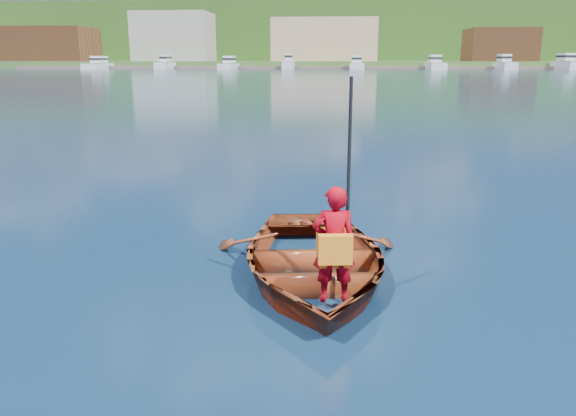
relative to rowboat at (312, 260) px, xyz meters
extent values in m
plane|color=#133249|center=(0.91, 0.36, -0.22)|extent=(600.00, 600.00, 0.00)
imported|color=brown|center=(0.00, 0.00, 0.00)|extent=(2.91, 3.80, 0.73)
imported|color=#9E0311|center=(0.25, -0.88, 0.49)|extent=(0.47, 0.34, 1.22)
cube|color=orange|center=(0.27, -1.00, 0.48)|extent=(0.35, 0.14, 0.30)
cube|color=orange|center=(0.24, -0.76, 0.48)|extent=(0.35, 0.12, 0.30)
cube|color=orange|center=(0.25, -0.88, 0.30)|extent=(0.32, 0.25, 0.05)
cylinder|color=black|center=(0.39, -0.71, 1.02)|extent=(0.04, 0.04, 2.27)
cube|color=#345426|center=(0.91, 190.36, 0.78)|extent=(400.00, 80.00, 2.00)
cube|color=#265220|center=(0.91, 240.36, 10.78)|extent=(400.00, 100.00, 22.00)
cube|color=brown|center=(-8.65, 148.36, 0.18)|extent=(160.02, 4.98, 0.80)
cube|color=brown|center=(-89.09, 165.36, 6.78)|extent=(28.00, 16.00, 10.00)
cube|color=gray|center=(-49.09, 165.36, 8.78)|extent=(22.00, 16.00, 14.00)
cube|color=#97735C|center=(-4.09, 165.36, 7.78)|extent=(30.00, 16.00, 12.00)
cube|color=brown|center=(45.91, 165.36, 6.28)|extent=(18.00, 16.00, 9.00)
cube|color=silver|center=(-64.05, 143.36, 0.43)|extent=(3.70, 13.22, 1.61)
cube|color=silver|center=(-64.05, 144.68, 2.30)|extent=(2.59, 5.95, 1.80)
cube|color=black|center=(-64.05, 144.68, 2.40)|extent=(2.66, 6.21, 0.50)
cube|color=silver|center=(-45.58, 143.36, 0.58)|extent=(2.95, 10.52, 1.98)
cube|color=silver|center=(-45.58, 144.42, 2.66)|extent=(2.06, 4.74, 1.80)
cube|color=black|center=(-45.58, 144.42, 2.76)|extent=(2.12, 4.95, 0.50)
cube|color=silver|center=(-28.52, 143.36, 0.44)|extent=(3.58, 12.79, 1.63)
cube|color=silver|center=(-28.52, 144.64, 2.31)|extent=(2.51, 5.75, 1.80)
cube|color=black|center=(-28.52, 144.64, 2.41)|extent=(2.58, 6.01, 0.50)
cube|color=silver|center=(-12.78, 143.36, 0.70)|extent=(2.65, 9.48, 2.29)
cube|color=silver|center=(-12.78, 144.31, 2.97)|extent=(1.86, 4.27, 1.80)
cube|color=black|center=(-12.78, 144.31, 3.07)|extent=(1.91, 4.46, 0.50)
cube|color=silver|center=(4.79, 143.36, 0.49)|extent=(3.54, 12.64, 1.76)
cube|color=silver|center=(4.79, 144.63, 2.44)|extent=(2.48, 5.69, 1.80)
cube|color=black|center=(4.79, 144.63, 2.54)|extent=(2.55, 5.94, 0.50)
cube|color=silver|center=(24.62, 143.36, 0.53)|extent=(3.84, 13.73, 1.85)
cube|color=silver|center=(24.62, 144.74, 2.54)|extent=(2.69, 6.18, 1.80)
cube|color=black|center=(24.62, 144.74, 2.64)|extent=(2.77, 6.45, 0.50)
cube|color=silver|center=(41.85, 143.36, 0.59)|extent=(3.29, 11.74, 2.01)
cube|color=silver|center=(41.85, 144.54, 2.70)|extent=(2.30, 5.28, 1.80)
cube|color=black|center=(41.85, 144.54, 2.80)|extent=(2.37, 5.52, 0.50)
cube|color=silver|center=(56.98, 143.36, 0.69)|extent=(3.76, 13.42, 2.27)
cube|color=silver|center=(56.98, 144.70, 2.95)|extent=(2.63, 6.04, 1.80)
cube|color=black|center=(56.98, 144.70, 3.05)|extent=(2.70, 6.31, 0.50)
cylinder|color=#382314|center=(-95.53, 209.04, 7.14)|extent=(0.80, 0.80, 3.23)
sphere|color=#1A5B18|center=(-95.53, 209.04, 11.44)|extent=(6.03, 6.03, 6.03)
cylinder|color=#382314|center=(-133.62, 243.22, 14.02)|extent=(0.80, 0.80, 3.33)
sphere|color=#1A5B18|center=(-133.62, 243.22, 18.46)|extent=(6.21, 6.21, 6.21)
cylinder|color=#382314|center=(-115.47, 269.75, 18.90)|extent=(0.80, 0.80, 2.47)
sphere|color=#1A5B18|center=(-115.47, 269.75, 22.20)|extent=(4.62, 4.62, 4.62)
cylinder|color=#382314|center=(-101.07, 264.82, 18.08)|extent=(0.80, 0.80, 2.80)
sphere|color=#1A5B18|center=(-101.07, 264.82, 21.81)|extent=(5.22, 5.22, 5.22)
cylinder|color=#382314|center=(-20.39, 242.93, 13.89)|extent=(0.80, 0.80, 3.18)
sphere|color=#1A5B18|center=(-20.39, 242.93, 18.14)|extent=(5.94, 5.94, 5.94)
cylinder|color=#382314|center=(1.99, 238.26, 13.00)|extent=(0.80, 0.80, 3.27)
sphere|color=#1A5B18|center=(1.99, 238.26, 17.36)|extent=(6.10, 6.10, 6.10)
cylinder|color=#382314|center=(-137.70, 264.75, 18.12)|extent=(0.80, 0.80, 2.91)
sphere|color=#1A5B18|center=(-137.70, 264.75, 22.00)|extent=(5.43, 5.43, 5.43)
cylinder|color=#382314|center=(-140.86, 230.07, 11.66)|extent=(0.80, 0.80, 3.87)
sphere|color=#1A5B18|center=(-140.86, 230.07, 16.81)|extent=(7.22, 7.22, 7.22)
cylinder|color=#382314|center=(45.09, 234.23, 12.19)|extent=(0.80, 0.80, 3.26)
sphere|color=#1A5B18|center=(45.09, 234.23, 16.54)|extent=(6.09, 6.09, 6.09)
cylinder|color=#382314|center=(-85.86, 247.90, 14.81)|extent=(0.80, 0.80, 3.03)
sphere|color=#1A5B18|center=(-85.86, 247.90, 18.85)|extent=(5.66, 5.66, 5.66)
cylinder|color=#382314|center=(62.90, 270.35, 19.66)|extent=(0.80, 0.80, 3.76)
sphere|color=#1A5B18|center=(62.90, 270.35, 24.68)|extent=(7.02, 7.02, 7.02)
cylinder|color=#382314|center=(-85.90, 207.87, 7.34)|extent=(0.80, 0.80, 4.11)
sphere|color=#1A5B18|center=(-85.90, 207.87, 12.82)|extent=(7.67, 7.67, 7.67)
cylinder|color=#382314|center=(-36.46, 209.58, 7.34)|extent=(0.80, 0.80, 3.43)
sphere|color=#1A5B18|center=(-36.46, 209.58, 11.91)|extent=(6.40, 6.40, 6.40)
cylinder|color=#382314|center=(41.86, 241.32, 13.58)|extent=(0.80, 0.80, 3.21)
sphere|color=#1A5B18|center=(41.86, 241.32, 17.87)|extent=(6.00, 6.00, 6.00)
cylinder|color=#382314|center=(-58.93, 237.41, 12.81)|extent=(0.80, 0.80, 3.22)
sphere|color=#1A5B18|center=(-58.93, 237.41, 17.10)|extent=(6.02, 6.02, 6.02)
cylinder|color=#382314|center=(61.89, 233.47, 11.92)|extent=(0.80, 0.80, 3.04)
sphere|color=#1A5B18|center=(61.89, 233.47, 15.98)|extent=(5.67, 5.67, 5.67)
cylinder|color=#382314|center=(-22.61, 263.82, 18.31)|extent=(0.80, 0.80, 3.67)
sphere|color=#1A5B18|center=(-22.61, 263.82, 23.21)|extent=(6.86, 6.86, 6.86)
camera|label=1|loc=(0.26, -6.28, 2.31)|focal=35.00mm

